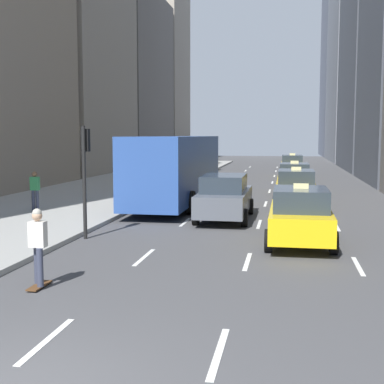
{
  "coord_description": "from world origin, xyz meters",
  "views": [
    {
      "loc": [
        3.57,
        -5.79,
        3.31
      ],
      "look_at": [
        0.2,
        13.19,
        1.25
      ],
      "focal_mm": 50.0,
      "sensor_mm": 36.0,
      "label": 1
    }
  ],
  "objects_px": {
    "taxi_third": "(296,188)",
    "traffic_light_pole": "(85,164)",
    "taxi_lead": "(300,216)",
    "skateboarder": "(38,244)",
    "city_bus": "(177,167)",
    "pedestrian_far_walking": "(35,189)",
    "sedan_black_near": "(225,197)",
    "taxi_second": "(294,178)",
    "taxi_fourth": "(292,166)"
  },
  "relations": [
    {
      "from": "taxi_second",
      "to": "sedan_black_near",
      "type": "height_order",
      "value": "taxi_second"
    },
    {
      "from": "skateboarder",
      "to": "taxi_fourth",
      "type": "bearing_deg",
      "value": 80.21
    },
    {
      "from": "taxi_fourth",
      "to": "taxi_second",
      "type": "bearing_deg",
      "value": -90.0
    },
    {
      "from": "city_bus",
      "to": "traffic_light_pole",
      "type": "xyz_separation_m",
      "value": [
        -1.14,
        -8.89,
        0.62
      ]
    },
    {
      "from": "taxi_third",
      "to": "skateboarder",
      "type": "height_order",
      "value": "taxi_third"
    },
    {
      "from": "taxi_lead",
      "to": "taxi_second",
      "type": "bearing_deg",
      "value": 90.0
    },
    {
      "from": "skateboarder",
      "to": "taxi_second",
      "type": "bearing_deg",
      "value": 74.28
    },
    {
      "from": "taxi_third",
      "to": "sedan_black_near",
      "type": "xyz_separation_m",
      "value": [
        -2.8,
        -4.23,
        0.02
      ]
    },
    {
      "from": "taxi_second",
      "to": "traffic_light_pole",
      "type": "height_order",
      "value": "traffic_light_pole"
    },
    {
      "from": "taxi_fourth",
      "to": "skateboarder",
      "type": "bearing_deg",
      "value": -99.79
    },
    {
      "from": "sedan_black_near",
      "to": "taxi_lead",
      "type": "bearing_deg",
      "value": -57.17
    },
    {
      "from": "taxi_third",
      "to": "pedestrian_far_walking",
      "type": "relative_size",
      "value": 2.67
    },
    {
      "from": "taxi_lead",
      "to": "taxi_second",
      "type": "relative_size",
      "value": 1.0
    },
    {
      "from": "sedan_black_near",
      "to": "skateboarder",
      "type": "distance_m",
      "value": 10.51
    },
    {
      "from": "taxi_second",
      "to": "city_bus",
      "type": "relative_size",
      "value": 0.38
    },
    {
      "from": "city_bus",
      "to": "traffic_light_pole",
      "type": "distance_m",
      "value": 8.99
    },
    {
      "from": "taxi_lead",
      "to": "city_bus",
      "type": "distance_m",
      "value": 10.36
    },
    {
      "from": "sedan_black_near",
      "to": "traffic_light_pole",
      "type": "relative_size",
      "value": 1.39
    },
    {
      "from": "taxi_second",
      "to": "pedestrian_far_walking",
      "type": "distance_m",
      "value": 14.75
    },
    {
      "from": "taxi_lead",
      "to": "city_bus",
      "type": "xyz_separation_m",
      "value": [
        -5.61,
        8.66,
        0.91
      ]
    },
    {
      "from": "taxi_second",
      "to": "pedestrian_far_walking",
      "type": "height_order",
      "value": "taxi_second"
    },
    {
      "from": "taxi_lead",
      "to": "skateboarder",
      "type": "distance_m",
      "value": 8.1
    },
    {
      "from": "taxi_lead",
      "to": "pedestrian_far_walking",
      "type": "bearing_deg",
      "value": 157.72
    },
    {
      "from": "city_bus",
      "to": "skateboarder",
      "type": "height_order",
      "value": "city_bus"
    },
    {
      "from": "taxi_second",
      "to": "city_bus",
      "type": "bearing_deg",
      "value": -134.05
    },
    {
      "from": "traffic_light_pole",
      "to": "taxi_second",
      "type": "bearing_deg",
      "value": 65.33
    },
    {
      "from": "city_bus",
      "to": "skateboarder",
      "type": "relative_size",
      "value": 6.65
    },
    {
      "from": "sedan_black_near",
      "to": "taxi_fourth",
      "type": "bearing_deg",
      "value": 83.02
    },
    {
      "from": "taxi_fourth",
      "to": "taxi_lead",
      "type": "bearing_deg",
      "value": -90.0
    },
    {
      "from": "taxi_fourth",
      "to": "city_bus",
      "type": "bearing_deg",
      "value": -106.84
    },
    {
      "from": "taxi_lead",
      "to": "taxi_fourth",
      "type": "relative_size",
      "value": 1.0
    },
    {
      "from": "taxi_lead",
      "to": "sedan_black_near",
      "type": "relative_size",
      "value": 0.88
    },
    {
      "from": "taxi_lead",
      "to": "taxi_third",
      "type": "bearing_deg",
      "value": 90.0
    },
    {
      "from": "taxi_lead",
      "to": "traffic_light_pole",
      "type": "height_order",
      "value": "traffic_light_pole"
    },
    {
      "from": "taxi_second",
      "to": "traffic_light_pole",
      "type": "bearing_deg",
      "value": -114.67
    },
    {
      "from": "sedan_black_near",
      "to": "pedestrian_far_walking",
      "type": "distance_m",
      "value": 8.02
    },
    {
      "from": "taxi_second",
      "to": "taxi_third",
      "type": "relative_size",
      "value": 1.0
    },
    {
      "from": "taxi_second",
      "to": "taxi_fourth",
      "type": "relative_size",
      "value": 1.0
    },
    {
      "from": "skateboarder",
      "to": "sedan_black_near",
      "type": "bearing_deg",
      "value": 74.03
    },
    {
      "from": "skateboarder",
      "to": "city_bus",
      "type": "bearing_deg",
      "value": 89.69
    },
    {
      "from": "traffic_light_pole",
      "to": "skateboarder",
      "type": "bearing_deg",
      "value": -79.16
    },
    {
      "from": "taxi_fourth",
      "to": "skateboarder",
      "type": "height_order",
      "value": "taxi_fourth"
    },
    {
      "from": "taxi_lead",
      "to": "pedestrian_far_walking",
      "type": "distance_m",
      "value": 11.69
    },
    {
      "from": "taxi_third",
      "to": "skateboarder",
      "type": "distance_m",
      "value": 15.42
    },
    {
      "from": "taxi_third",
      "to": "traffic_light_pole",
      "type": "relative_size",
      "value": 1.22
    },
    {
      "from": "pedestrian_far_walking",
      "to": "traffic_light_pole",
      "type": "distance_m",
      "value": 6.33
    },
    {
      "from": "pedestrian_far_walking",
      "to": "traffic_light_pole",
      "type": "height_order",
      "value": "traffic_light_pole"
    },
    {
      "from": "pedestrian_far_walking",
      "to": "taxi_fourth",
      "type": "bearing_deg",
      "value": 64.59
    },
    {
      "from": "taxi_fourth",
      "to": "city_bus",
      "type": "height_order",
      "value": "city_bus"
    },
    {
      "from": "taxi_lead",
      "to": "pedestrian_far_walking",
      "type": "relative_size",
      "value": 2.67
    }
  ]
}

